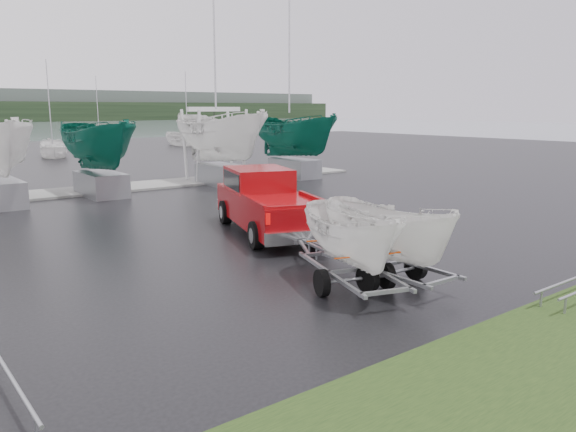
# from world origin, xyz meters

# --- Properties ---
(ground_plane) EXTENTS (120.00, 120.00, 0.00)m
(ground_plane) POSITION_xyz_m (0.00, 0.00, 0.00)
(ground_plane) COLOR black
(ground_plane) RESTS_ON ground
(dock) EXTENTS (30.00, 3.00, 0.12)m
(dock) POSITION_xyz_m (0.00, 13.00, 0.05)
(dock) COLOR gray
(dock) RESTS_ON ground
(pickup_truck) EXTENTS (3.92, 6.50, 2.05)m
(pickup_truck) POSITION_xyz_m (0.55, 0.25, 1.07)
(pickup_truck) COLOR maroon
(pickup_truck) RESTS_ON ground
(trailer_hitched) EXTENTS (2.25, 3.79, 4.29)m
(trailer_hitched) POSITION_xyz_m (-1.53, -6.01, 2.34)
(trailer_hitched) COLOR gray
(trailer_hitched) RESTS_ON ground
(trailer_parked) EXTENTS (1.79, 3.63, 4.39)m
(trailer_parked) POSITION_xyz_m (-0.55, -6.18, 2.40)
(trailer_parked) COLOR gray
(trailer_parked) RESTS_ON ground
(boat_hoist) EXTENTS (3.30, 2.18, 4.12)m
(boat_hoist) POSITION_xyz_m (6.14, 13.00, 2.67)
(boat_hoist) COLOR silver
(boat_hoist) RESTS_ON ground
(keelboat_1) EXTENTS (2.43, 3.20, 7.57)m
(keelboat_1) POSITION_xyz_m (-1.11, 11.20, 3.86)
(keelboat_1) COLOR gray
(keelboat_1) RESTS_ON ground
(keelboat_2) EXTENTS (2.83, 3.20, 11.02)m
(keelboat_2) POSITION_xyz_m (5.37, 11.00, 4.51)
(keelboat_2) COLOR gray
(keelboat_2) RESTS_ON ground
(keelboat_3) EXTENTS (2.61, 3.20, 10.79)m
(keelboat_3) POSITION_xyz_m (10.54, 11.30, 4.16)
(keelboat_3) COLOR gray
(keelboat_3) RESTS_ON ground
(moored_boat_2) EXTENTS (2.64, 2.68, 10.90)m
(moored_boat_2) POSITION_xyz_m (3.20, 34.82, 0.01)
(moored_boat_2) COLOR silver
(moored_boat_2) RESTS_ON ground
(moored_boat_3) EXTENTS (3.80, 3.84, 11.86)m
(moored_boat_3) POSITION_xyz_m (14.92, 56.89, 0.00)
(moored_boat_3) COLOR silver
(moored_boat_3) RESTS_ON ground
(moored_boat_6) EXTENTS (2.92, 2.97, 11.41)m
(moored_boat_6) POSITION_xyz_m (19.13, 41.10, 0.00)
(moored_boat_6) COLOR silver
(moored_boat_6) RESTS_ON ground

